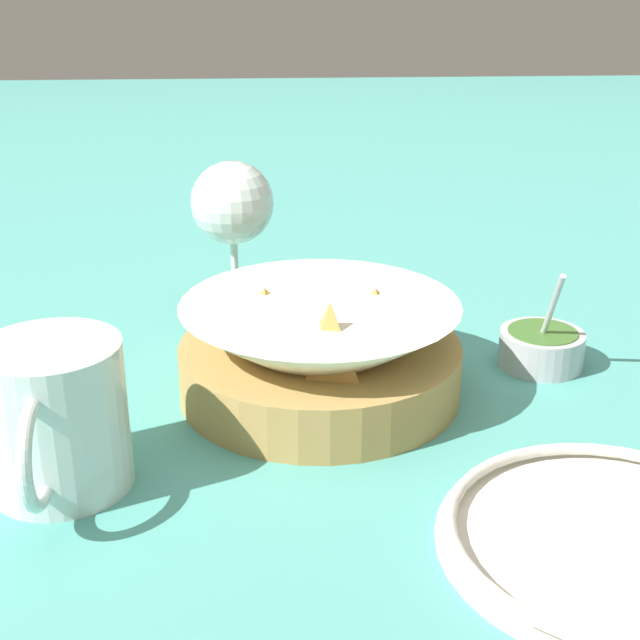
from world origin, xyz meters
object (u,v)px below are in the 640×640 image
(food_basket, at_px, (320,353))
(wine_glass, at_px, (233,208))
(sauce_cup, at_px, (541,347))
(beer_mug, at_px, (56,422))
(side_plate, at_px, (615,538))

(food_basket, height_order, wine_glass, wine_glass)
(sauce_cup, relative_size, wine_glass, 0.63)
(wine_glass, height_order, beer_mug, wine_glass)
(food_basket, bearing_deg, sauce_cup, 102.01)
(side_plate, bearing_deg, sauce_cup, 173.17)
(side_plate, bearing_deg, beer_mug, -105.03)
(food_basket, relative_size, sauce_cup, 2.36)
(food_basket, distance_m, beer_mug, 0.21)
(beer_mug, bearing_deg, wine_glass, 160.63)
(sauce_cup, distance_m, beer_mug, 0.40)
(sauce_cup, xyz_separation_m, side_plate, (0.25, -0.03, -0.01))
(side_plate, bearing_deg, food_basket, -143.08)
(sauce_cup, relative_size, side_plate, 0.45)
(sauce_cup, height_order, wine_glass, wine_glass)
(sauce_cup, distance_m, wine_glass, 0.31)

